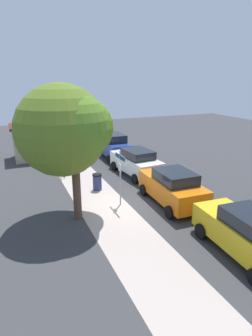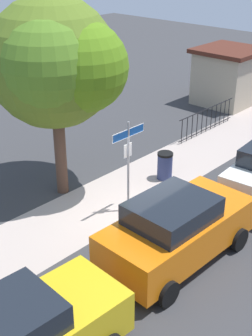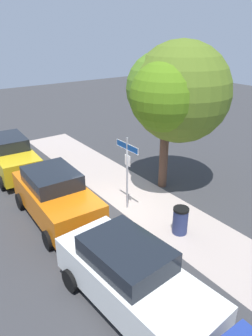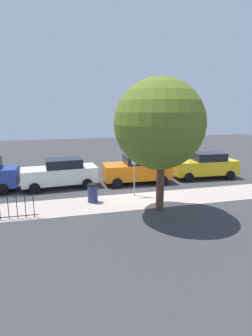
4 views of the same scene
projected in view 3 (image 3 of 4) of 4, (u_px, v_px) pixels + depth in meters
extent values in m
plane|color=#38383A|center=(116.00, 209.00, 12.36)|extent=(60.00, 60.00, 0.00)
cube|color=#B2A197|center=(176.00, 221.00, 11.58)|extent=(24.00, 2.60, 0.00)
cylinder|color=#9EA0A5|center=(127.00, 174.00, 11.85)|extent=(0.07, 0.07, 2.92)
cube|color=#144799|center=(127.00, 147.00, 11.39)|extent=(1.28, 0.02, 0.22)
cube|color=white|center=(127.00, 147.00, 11.39)|extent=(1.31, 0.02, 0.25)
cube|color=silver|center=(128.00, 160.00, 11.63)|extent=(0.32, 0.02, 0.42)
cylinder|color=#50372A|center=(164.00, 156.00, 13.58)|extent=(0.38, 0.38, 2.91)
sphere|color=#577221|center=(180.00, 92.00, 12.49)|extent=(4.05, 4.05, 4.05)
sphere|color=#527F17|center=(165.00, 96.00, 11.72)|extent=(2.74, 2.74, 2.74)
sphere|color=#537E23|center=(163.00, 88.00, 12.55)|extent=(2.97, 2.97, 2.97)
cube|color=gold|center=(12.00, 158.00, 15.09)|extent=(4.58, 1.96, 0.96)
cube|color=black|center=(8.00, 142.00, 14.99)|extent=(2.24, 1.62, 0.54)
cylinder|color=black|center=(40.00, 174.00, 14.54)|extent=(0.65, 0.26, 0.64)
cylinder|color=black|center=(2.00, 183.00, 13.69)|extent=(0.65, 0.26, 0.64)
cylinder|color=black|center=(22.00, 154.00, 16.88)|extent=(0.65, 0.26, 0.64)
cube|color=orange|center=(56.00, 199.00, 11.42)|extent=(4.42, 2.01, 0.99)
cube|color=black|center=(52.00, 178.00, 11.30)|extent=(2.15, 1.72, 0.55)
cylinder|color=black|center=(99.00, 221.00, 10.98)|extent=(0.65, 0.24, 0.64)
cylinder|color=black|center=(49.00, 240.00, 10.02)|extent=(0.65, 0.24, 0.64)
cylinder|color=black|center=(65.00, 189.00, 13.22)|extent=(0.65, 0.24, 0.64)
cylinder|color=black|center=(20.00, 201.00, 12.26)|extent=(0.65, 0.24, 0.64)
cube|color=white|center=(133.00, 283.00, 7.68)|extent=(4.65, 2.11, 0.95)
cube|color=black|center=(126.00, 253.00, 7.56)|extent=(2.29, 1.72, 0.54)
cylinder|color=black|center=(205.00, 318.00, 7.33)|extent=(0.66, 0.27, 0.64)
cylinder|color=black|center=(121.00, 252.00, 9.46)|extent=(0.66, 0.27, 0.64)
cylinder|color=black|center=(71.00, 280.00, 8.42)|extent=(0.66, 0.27, 0.64)
cylinder|color=navy|center=(180.00, 222.00, 10.74)|extent=(0.52, 0.52, 0.90)
cylinder|color=black|center=(181.00, 209.00, 10.54)|extent=(0.55, 0.55, 0.08)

